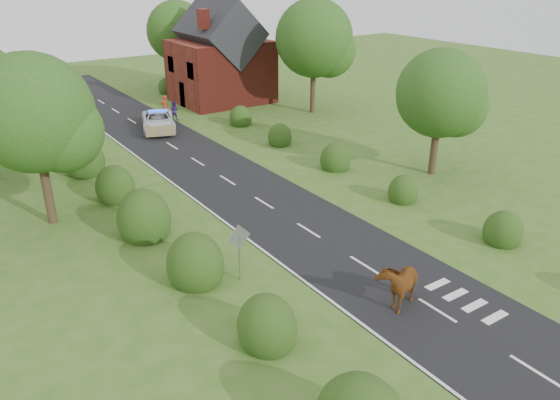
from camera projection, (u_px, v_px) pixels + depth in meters
ground at (364, 265)px, 23.42m from camera, size 120.00×120.00×0.00m
road at (205, 166)px, 34.77m from camera, size 6.00×70.00×0.02m
road_markings at (196, 181)px, 32.37m from camera, size 4.96×70.00×0.01m
hedgerow_left at (121, 195)px, 28.61m from camera, size 2.75×50.41×3.00m
hedgerow_right at (323, 155)px, 35.09m from camera, size 2.10×45.78×2.10m
tree_left_a at (40, 118)px, 25.22m from camera, size 5.74×5.60×8.38m
tree_right_a at (445, 97)px, 31.76m from camera, size 5.33×5.20×7.56m
tree_right_b at (318, 41)px, 44.94m from camera, size 6.56×6.40×9.40m
tree_right_c at (180, 34)px, 54.70m from camera, size 6.15×6.00×8.58m
road_sign at (239, 244)px, 21.69m from camera, size 1.06×0.08×2.53m
house at (220, 60)px, 49.50m from camera, size 8.00×7.40×9.17m
cow at (398, 285)px, 20.51m from camera, size 2.56×2.01×1.61m
police_van at (158, 121)px, 41.99m from camera, size 3.95×5.65×1.58m
pedestrian_red at (165, 106)px, 45.98m from camera, size 0.72×0.62×1.67m
pedestrian_purple at (174, 111)px, 44.60m from camera, size 0.97×0.97×1.59m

